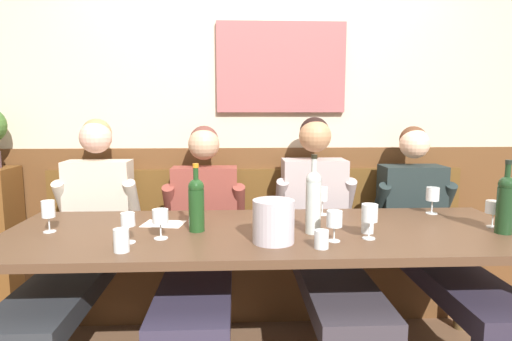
{
  "coord_description": "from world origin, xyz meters",
  "views": [
    {
      "loc": [
        -0.15,
        -2.02,
        1.35
      ],
      "look_at": [
        -0.04,
        0.43,
        1.01
      ],
      "focal_mm": 30.44,
      "sensor_mm": 36.0,
      "label": 1
    }
  ],
  "objects": [
    {
      "name": "room_wall_back",
      "position": [
        0.0,
        1.09,
        1.4
      ],
      "size": [
        6.8,
        0.12,
        2.8
      ],
      "color": "beige",
      "rests_on": "ground"
    },
    {
      "name": "wood_wainscot_panel",
      "position": [
        0.0,
        1.04,
        0.54
      ],
      "size": [
        6.8,
        0.03,
        1.09
      ],
      "primitive_type": "cube",
      "color": "brown",
      "rests_on": "ground"
    },
    {
      "name": "wall_bench",
      "position": [
        0.0,
        0.83,
        0.28
      ],
      "size": [
        2.92,
        0.42,
        0.94
      ],
      "color": "brown",
      "rests_on": "ground"
    },
    {
      "name": "dining_table",
      "position": [
        0.0,
        0.1,
        0.69
      ],
      "size": [
        2.62,
        0.89,
        0.75
      ],
      "color": "#4F3625",
      "rests_on": "ground"
    },
    {
      "name": "person_center_right_seat",
      "position": [
        -1.05,
        0.42,
        0.62
      ],
      "size": [
        0.52,
        1.34,
        1.3
      ],
      "color": "#292D31",
      "rests_on": "ground"
    },
    {
      "name": "person_center_left_seat",
      "position": [
        -0.36,
        0.4,
        0.59
      ],
      "size": [
        0.53,
        1.34,
        1.25
      ],
      "color": "#2D3232",
      "rests_on": "ground"
    },
    {
      "name": "person_left_seat",
      "position": [
        0.37,
        0.45,
        0.63
      ],
      "size": [
        0.52,
        1.35,
        1.31
      ],
      "color": "#33343A",
      "rests_on": "ground"
    },
    {
      "name": "person_right_seat",
      "position": [
        1.04,
        0.42,
        0.6
      ],
      "size": [
        0.52,
        1.34,
        1.25
      ],
      "color": "#27263A",
      "rests_on": "ground"
    },
    {
      "name": "ice_bucket",
      "position": [
        0.02,
        -0.11,
        0.85
      ],
      "size": [
        0.19,
        0.19,
        0.2
      ],
      "primitive_type": "cylinder",
      "color": "#B7B0BB",
      "rests_on": "dining_table"
    },
    {
      "name": "wine_bottle_clear_water",
      "position": [
        1.15,
        -0.02,
        0.91
      ],
      "size": [
        0.08,
        0.08,
        0.36
      ],
      "color": "#19351A",
      "rests_on": "dining_table"
    },
    {
      "name": "wine_bottle_amber_mid",
      "position": [
        0.22,
        0.03,
        0.92
      ],
      "size": [
        0.08,
        0.08,
        0.39
      ],
      "color": "silver",
      "rests_on": "dining_table"
    },
    {
      "name": "wine_bottle_green_tall",
      "position": [
        -0.35,
        0.09,
        0.9
      ],
      "size": [
        0.08,
        0.08,
        0.34
      ],
      "color": "#1A3D19",
      "rests_on": "dining_table"
    },
    {
      "name": "wine_glass_by_bottle",
      "position": [
        -0.64,
        -0.09,
        0.86
      ],
      "size": [
        0.06,
        0.06,
        0.14
      ],
      "color": "silver",
      "rests_on": "dining_table"
    },
    {
      "name": "wine_glass_center_rear",
      "position": [
        0.99,
        0.4,
        0.86
      ],
      "size": [
        0.07,
        0.07,
        0.15
      ],
      "color": "silver",
      "rests_on": "dining_table"
    },
    {
      "name": "wine_glass_center_front",
      "position": [
        0.3,
        -0.11,
        0.86
      ],
      "size": [
        0.07,
        0.07,
        0.14
      ],
      "color": "silver",
      "rests_on": "dining_table"
    },
    {
      "name": "wine_glass_left_end",
      "position": [
        1.17,
        0.09,
        0.85
      ],
      "size": [
        0.08,
        0.08,
        0.14
      ],
      "color": "silver",
      "rests_on": "dining_table"
    },
    {
      "name": "wine_glass_right_end",
      "position": [
        0.34,
        0.4,
        0.87
      ],
      "size": [
        0.06,
        0.06,
        0.16
      ],
      "color": "silver",
      "rests_on": "dining_table"
    },
    {
      "name": "wine_glass_mid_right",
      "position": [
        -0.51,
        -0.03,
        0.86
      ],
      "size": [
        0.07,
        0.07,
        0.14
      ],
      "color": "silver",
      "rests_on": "dining_table"
    },
    {
      "name": "wine_glass_near_bucket",
      "position": [
        0.47,
        -0.08,
        0.87
      ],
      "size": [
        0.08,
        0.08,
        0.17
      ],
      "color": "silver",
      "rests_on": "dining_table"
    },
    {
      "name": "wine_glass_mid_left",
      "position": [
        -1.08,
        0.11,
        0.86
      ],
      "size": [
        0.06,
        0.06,
        0.16
      ],
      "color": "silver",
      "rests_on": "dining_table"
    },
    {
      "name": "water_tumbler_left",
      "position": [
        0.49,
        0.02,
        0.79
      ],
      "size": [
        0.06,
        0.06,
        0.08
      ],
      "primitive_type": "cylinder",
      "color": "silver",
      "rests_on": "dining_table"
    },
    {
      "name": "water_tumbler_center",
      "position": [
        0.22,
        -0.21,
        0.79
      ],
      "size": [
        0.06,
        0.06,
        0.08
      ],
      "primitive_type": "cylinder",
      "color": "silver",
      "rests_on": "dining_table"
    },
    {
      "name": "water_tumbler_right",
      "position": [
        -0.64,
        -0.21,
        0.8
      ],
      "size": [
        0.07,
        0.07,
        0.1
      ],
      "primitive_type": "cylinder",
      "color": "silver",
      "rests_on": "dining_table"
    },
    {
      "name": "tasting_sheet_left_guest",
      "position": [
        -0.54,
        0.23,
        0.76
      ],
      "size": [
        0.23,
        0.18,
        0.0
      ],
      "primitive_type": "cube",
      "rotation": [
        0.0,
        0.0,
        -0.17
      ],
      "color": "white",
      "rests_on": "dining_table"
    }
  ]
}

